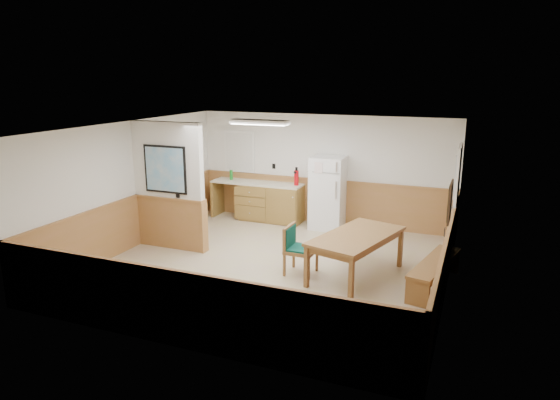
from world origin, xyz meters
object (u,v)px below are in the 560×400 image
at_px(dining_table, 357,240).
at_px(dining_bench, 435,267).
at_px(fire_extinguisher, 296,177).
at_px(refrigerator, 328,193).
at_px(soap_bottle, 231,175).
at_px(dining_chair, 296,246).

bearing_deg(dining_table, dining_bench, 17.03).
bearing_deg(fire_extinguisher, dining_bench, -56.48).
distance_m(refrigerator, soap_bottle, 2.46).
xyz_separation_m(dining_chair, fire_extinguisher, (-1.04, 2.84, 0.59)).
height_order(dining_chair, soap_bottle, soap_bottle).
bearing_deg(dining_table, dining_chair, -151.60).
relative_size(dining_bench, dining_chair, 2.08).
height_order(dining_table, soap_bottle, soap_bottle).
distance_m(dining_bench, dining_chair, 2.31).
bearing_deg(soap_bottle, dining_table, -35.10).
bearing_deg(dining_chair, soap_bottle, 134.54).
relative_size(dining_table, fire_extinguisher, 4.95).
relative_size(refrigerator, fire_extinguisher, 3.88).
xyz_separation_m(refrigerator, soap_bottle, (-2.45, 0.09, 0.21)).
bearing_deg(dining_chair, dining_table, 13.73).
bearing_deg(dining_chair, dining_bench, 7.41).
bearing_deg(soap_bottle, refrigerator, -1.99).
bearing_deg(dining_bench, fire_extinguisher, 154.11).
bearing_deg(soap_bottle, dining_bench, -27.27).
xyz_separation_m(dining_chair, soap_bottle, (-2.71, 2.84, 0.52)).
bearing_deg(fire_extinguisher, soap_bottle, 161.09).
distance_m(dining_chair, soap_bottle, 3.96).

